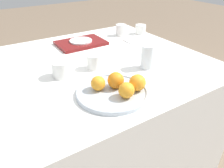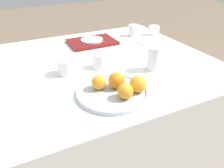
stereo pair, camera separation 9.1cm
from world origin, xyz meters
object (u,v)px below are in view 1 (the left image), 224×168
at_px(cup_3, 121,30).
at_px(napkin, 134,41).
at_px(cup_1, 141,29).
at_px(orange_0, 116,80).
at_px(water_glass, 147,57).
at_px(fruit_platter, 112,92).
at_px(orange_1, 98,83).
at_px(side_plate, 81,41).
at_px(orange_2, 138,82).
at_px(cup_2, 61,69).
at_px(cup_0, 94,62).
at_px(orange_3, 126,90).
at_px(serving_tray, 81,43).

height_order(cup_3, napkin, cup_3).
distance_m(cup_1, cup_3, 0.16).
xyz_separation_m(orange_0, water_glass, (0.26, 0.10, 0.01)).
height_order(fruit_platter, napkin, fruit_platter).
relative_size(orange_1, cup_3, 0.78).
bearing_deg(side_plate, orange_1, -108.58).
relative_size(orange_1, orange_2, 0.88).
bearing_deg(cup_2, side_plate, 52.77).
relative_size(cup_0, napkin, 0.62).
distance_m(water_glass, cup_1, 0.60).
height_order(cup_0, cup_1, cup_0).
xyz_separation_m(orange_0, cup_1, (0.61, 0.58, -0.01)).
xyz_separation_m(orange_0, orange_3, (-0.01, -0.09, -0.00)).
height_order(orange_2, cup_2, orange_2).
bearing_deg(cup_3, orange_1, -131.55).
relative_size(cup_1, cup_3, 0.97).
height_order(cup_0, napkin, cup_0).
bearing_deg(orange_2, side_plate, 85.50).
distance_m(cup_0, cup_1, 0.68).
distance_m(fruit_platter, orange_0, 0.05).
height_order(cup_1, napkin, cup_1).
height_order(fruit_platter, cup_0, cup_0).
distance_m(orange_2, cup_0, 0.31).
bearing_deg(fruit_platter, cup_2, 114.10).
distance_m(orange_2, orange_3, 0.08).
relative_size(water_glass, cup_3, 1.51).
xyz_separation_m(orange_1, napkin, (0.54, 0.45, -0.04)).
bearing_deg(serving_tray, orange_0, -101.46).
xyz_separation_m(orange_1, cup_0, (0.10, 0.22, -0.01)).
distance_m(orange_0, cup_2, 0.29).
distance_m(orange_3, cup_0, 0.33).
bearing_deg(cup_1, serving_tray, 176.55).
bearing_deg(water_glass, orange_2, -139.16).
relative_size(serving_tray, napkin, 2.50).
distance_m(serving_tray, cup_3, 0.34).
xyz_separation_m(fruit_platter, cup_0, (0.06, 0.26, 0.03)).
relative_size(fruit_platter, orange_0, 4.30).
bearing_deg(water_glass, orange_3, -145.20).
relative_size(orange_0, orange_3, 1.09).
bearing_deg(fruit_platter, orange_2, -24.11).
relative_size(side_plate, napkin, 1.20).
bearing_deg(serving_tray, side_plate, 0.00).
height_order(side_plate, cup_1, cup_1).
relative_size(cup_2, cup_3, 1.10).
distance_m(orange_0, water_glass, 0.28).
xyz_separation_m(fruit_platter, orange_1, (-0.04, 0.05, 0.03)).
relative_size(orange_0, napkin, 0.58).
height_order(fruit_platter, cup_3, cup_3).
distance_m(orange_3, cup_2, 0.37).
xyz_separation_m(side_plate, cup_3, (0.34, 0.02, 0.02)).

